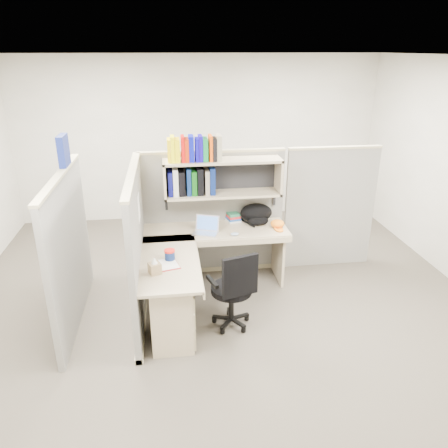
{
  "coord_description": "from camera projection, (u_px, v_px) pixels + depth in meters",
  "views": [
    {
      "loc": [
        -0.54,
        -4.28,
        2.77
      ],
      "look_at": [
        0.06,
        0.25,
        0.93
      ],
      "focal_mm": 35.0,
      "sensor_mm": 36.0,
      "label": 1
    }
  ],
  "objects": [
    {
      "name": "paper_cup",
      "position": [
        215.0,
        221.0,
        5.41
      ],
      "size": [
        0.08,
        0.08,
        0.1
      ],
      "primitive_type": "cylinder",
      "rotation": [
        0.0,
        0.0,
        -0.09
      ],
      "color": "silver",
      "rests_on": "desk"
    },
    {
      "name": "ground",
      "position": [
        222.0,
        306.0,
        5.04
      ],
      "size": [
        6.0,
        6.0,
        0.0
      ],
      "primitive_type": "plane",
      "color": "#37312A",
      "rests_on": "ground"
    },
    {
      "name": "orange_cap",
      "position": [
        277.0,
        224.0,
        5.34
      ],
      "size": [
        0.18,
        0.2,
        0.09
      ],
      "primitive_type": null,
      "rotation": [
        0.0,
        0.0,
        -0.04
      ],
      "color": "orange",
      "rests_on": "desk"
    },
    {
      "name": "tissue_box",
      "position": [
        155.0,
        265.0,
        4.22
      ],
      "size": [
        0.14,
        0.14,
        0.17
      ],
      "primitive_type": null,
      "rotation": [
        0.0,
        0.0,
        0.38
      ],
      "color": "#9E8259",
      "rests_on": "desk"
    },
    {
      "name": "task_chair",
      "position": [
        233.0,
        301.0,
        4.55
      ],
      "size": [
        0.52,
        0.48,
        0.91
      ],
      "color": "black",
      "rests_on": "ground"
    },
    {
      "name": "room_shell",
      "position": [
        222.0,
        170.0,
        4.43
      ],
      "size": [
        6.0,
        6.0,
        6.0
      ],
      "color": "#AFAB9E",
      "rests_on": "ground"
    },
    {
      "name": "backpack",
      "position": [
        257.0,
        214.0,
        5.43
      ],
      "size": [
        0.43,
        0.35,
        0.24
      ],
      "primitive_type": null,
      "rotation": [
        0.0,
        0.0,
        0.1
      ],
      "color": "black",
      "rests_on": "desk"
    },
    {
      "name": "book_stack",
      "position": [
        233.0,
        216.0,
        5.54
      ],
      "size": [
        0.21,
        0.25,
        0.11
      ],
      "primitive_type": null,
      "rotation": [
        0.0,
        0.0,
        0.24
      ],
      "color": "gray",
      "rests_on": "desk"
    },
    {
      "name": "snack_canister",
      "position": [
        170.0,
        255.0,
        4.51
      ],
      "size": [
        0.11,
        0.11,
        0.11
      ],
      "color": "#0E2052",
      "rests_on": "desk"
    },
    {
      "name": "mouse",
      "position": [
        235.0,
        234.0,
        5.11
      ],
      "size": [
        0.1,
        0.07,
        0.04
      ],
      "primitive_type": "ellipsoid",
      "rotation": [
        0.0,
        0.0,
        0.09
      ],
      "color": "#869FBF",
      "rests_on": "desk"
    },
    {
      "name": "cubicle",
      "position": [
        185.0,
        221.0,
        5.07
      ],
      "size": [
        3.79,
        1.84,
        1.95
      ],
      "color": "slate",
      "rests_on": "ground"
    },
    {
      "name": "desk",
      "position": [
        187.0,
        288.0,
        4.56
      ],
      "size": [
        1.74,
        1.75,
        0.73
      ],
      "color": "tan",
      "rests_on": "ground"
    },
    {
      "name": "loose_paper",
      "position": [
        168.0,
        264.0,
        4.44
      ],
      "size": [
        0.24,
        0.29,
        0.0
      ],
      "primitive_type": null,
      "rotation": [
        0.0,
        0.0,
        0.26
      ],
      "color": "silver",
      "rests_on": "desk"
    },
    {
      "name": "laptop",
      "position": [
        205.0,
        226.0,
        5.13
      ],
      "size": [
        0.36,
        0.36,
        0.2
      ],
      "primitive_type": null,
      "rotation": [
        0.0,
        0.0,
        -0.36
      ],
      "color": "silver",
      "rests_on": "desk"
    }
  ]
}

